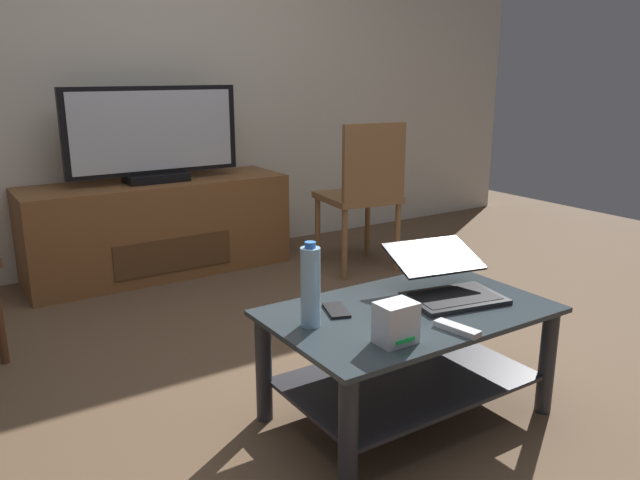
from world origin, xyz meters
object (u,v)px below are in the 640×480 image
at_px(cell_phone, 336,310).
at_px(router_box, 396,323).
at_px(media_cabinet, 159,227).
at_px(tv_remote, 457,329).
at_px(dining_chair, 364,189).
at_px(coffee_table, 408,344).
at_px(laptop, 446,281).
at_px(television, 154,137).
at_px(water_bottle_near, 310,286).

bearing_deg(cell_phone, router_box, -69.29).
distance_m(media_cabinet, tv_remote, 2.42).
distance_m(dining_chair, cell_phone, 1.79).
bearing_deg(coffee_table, laptop, 8.82).
distance_m(television, tv_remote, 2.44).
xyz_separation_m(coffee_table, router_box, (-0.23, -0.19, 0.20)).
xyz_separation_m(router_box, cell_phone, (-0.01, 0.31, -0.06)).
xyz_separation_m(dining_chair, water_bottle_near, (-1.29, -1.43, 0.03)).
bearing_deg(media_cabinet, laptop, -79.81).
xyz_separation_m(media_cabinet, television, (0.00, -0.02, 0.57)).
bearing_deg(coffee_table, cell_phone, 152.62).
bearing_deg(coffee_table, router_box, -139.39).
relative_size(dining_chair, laptop, 2.15).
xyz_separation_m(water_bottle_near, tv_remote, (0.38, -0.30, -0.13)).
distance_m(water_bottle_near, cell_phone, 0.20).
distance_m(coffee_table, media_cabinet, 2.18).
relative_size(television, tv_remote, 6.63).
bearing_deg(media_cabinet, coffee_table, -85.29).
relative_size(television, cell_phone, 7.58).
bearing_deg(dining_chair, water_bottle_near, -132.15).
bearing_deg(coffee_table, tv_remote, -90.26).
bearing_deg(router_box, laptop, 27.57).
bearing_deg(tv_remote, dining_chair, 51.90).
xyz_separation_m(media_cabinet, laptop, (0.39, -2.14, 0.19)).
distance_m(television, router_box, 2.38).
bearing_deg(tv_remote, router_box, 158.70).
height_order(coffee_table, cell_phone, cell_phone).
height_order(water_bottle_near, cell_phone, water_bottle_near).
bearing_deg(laptop, tv_remote, -127.55).
bearing_deg(dining_chair, coffee_table, -121.54).
bearing_deg(laptop, router_box, -152.43).
height_order(coffee_table, dining_chair, dining_chair).
bearing_deg(water_bottle_near, media_cabinet, 84.64).
distance_m(router_box, cell_phone, 0.32).
height_order(television, tv_remote, television).
relative_size(coffee_table, television, 0.95).
distance_m(dining_chair, water_bottle_near, 1.93).
bearing_deg(cell_phone, laptop, 7.76).
relative_size(coffee_table, router_box, 7.55).
bearing_deg(water_bottle_near, coffee_table, -9.64).
bearing_deg(laptop, coffee_table, -171.18).
distance_m(coffee_table, water_bottle_near, 0.47).
bearing_deg(laptop, dining_chair, 64.06).
distance_m(television, dining_chair, 1.32).
relative_size(laptop, cell_phone, 3.15).
height_order(media_cabinet, cell_phone, media_cabinet).
bearing_deg(router_box, media_cabinet, 88.89).
xyz_separation_m(television, router_box, (-0.05, -2.35, -0.37)).
bearing_deg(media_cabinet, television, -90.00).
distance_m(laptop, router_box, 0.49).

